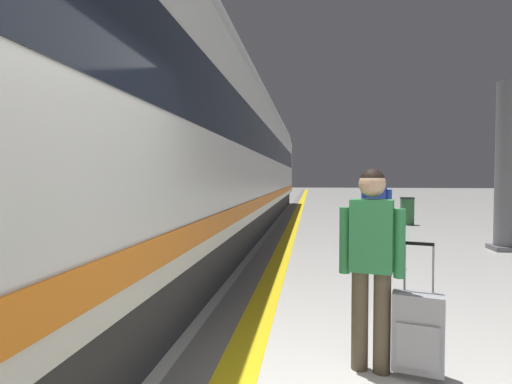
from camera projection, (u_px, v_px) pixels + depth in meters
The scene contains 9 objects.
safety_line_strip at pixel (291, 230), 12.07m from camera, with size 0.36×80.00×0.01m, color yellow.
tactile_edge_band at pixel (282, 230), 12.11m from camera, with size 0.53×80.00×0.01m, color slate.
high_speed_train at pixel (215, 143), 11.04m from camera, with size 2.94×28.90×4.97m.
traveller_foreground at pixel (371, 254), 3.25m from camera, with size 0.50×0.27×1.64m.
rolling_suitcase_foreground at pixel (418, 332), 3.16m from camera, with size 0.42×0.32×1.06m.
passenger_near at pixel (376, 211), 7.13m from camera, with size 0.51×0.29×1.68m.
duffel_bag_near at pixel (358, 258), 7.10m from camera, with size 0.44×0.26×0.36m.
platform_pillar at pixel (506, 170), 8.63m from camera, with size 0.56×0.56×3.60m.
waste_bin at pixel (407, 211), 13.36m from camera, with size 0.46×0.46×0.91m.
Camera 1 is at (-0.26, -2.05, 1.57)m, focal length 28.38 mm.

